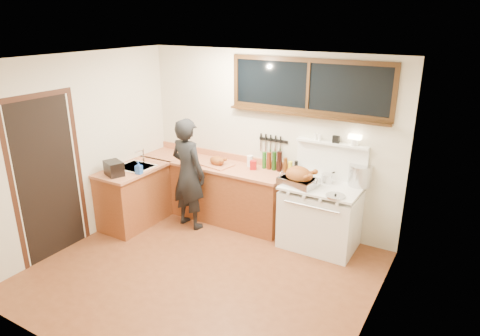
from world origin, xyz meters
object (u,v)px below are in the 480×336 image
Objects in this scene: cutting_board at (217,162)px; man at (188,174)px; vintage_stove at (320,215)px; roast_turkey at (299,178)px.

man is at bearing -123.63° from cutting_board.
man is (-1.92, -0.42, 0.37)m from vintage_stove.
vintage_stove is at bearing 26.67° from roast_turkey.
cutting_board is at bearing 56.37° from man.
vintage_stove is 2.00m from man.
cutting_board is 0.94× the size of roast_turkey.
man is 1.67m from roast_turkey.
vintage_stove reaches higher than cutting_board.
vintage_stove is 1.73m from cutting_board.
vintage_stove reaches higher than roast_turkey.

